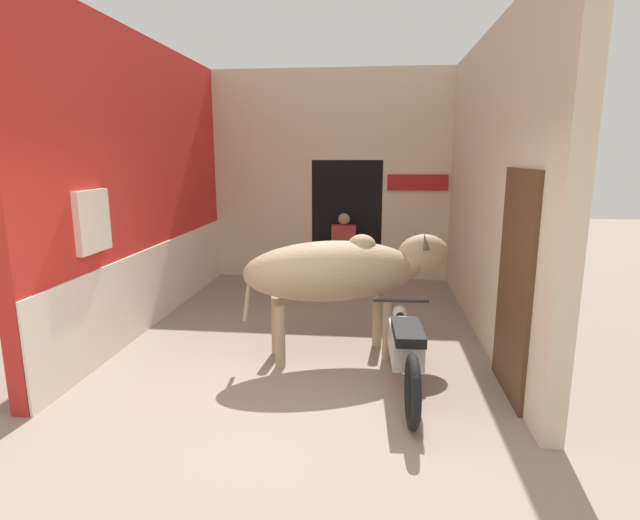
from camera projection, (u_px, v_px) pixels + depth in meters
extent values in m
plane|color=gray|center=(271.00, 432.00, 4.06)|extent=(30.00, 30.00, 0.00)
cube|color=red|center=(145.00, 184.00, 6.51)|extent=(0.18, 5.32, 3.69)
cube|color=silver|center=(159.00, 283.00, 6.77)|extent=(0.03, 5.32, 1.03)
cube|color=silver|center=(92.00, 221.00, 5.11)|extent=(0.08, 0.56, 0.64)
cube|color=beige|center=(331.00, 115.00, 8.73)|extent=(4.21, 0.18, 1.55)
cube|color=beige|center=(265.00, 218.00, 9.24)|extent=(1.78, 0.18, 2.13)
cube|color=beige|center=(415.00, 221.00, 8.94)|extent=(1.18, 0.18, 2.13)
cube|color=black|center=(348.00, 217.00, 9.42)|extent=(1.26, 0.90, 2.13)
cube|color=maroon|center=(418.00, 182.00, 8.69)|extent=(1.05, 0.03, 0.28)
cube|color=beige|center=(491.00, 186.00, 6.04)|extent=(0.18, 5.32, 3.69)
cube|color=#51331E|center=(515.00, 285.00, 4.55)|extent=(0.05, 1.00, 2.10)
ellipsoid|color=tan|center=(331.00, 271.00, 5.41)|extent=(2.03, 1.23, 0.66)
ellipsoid|color=tan|center=(362.00, 245.00, 5.42)|extent=(0.38, 0.36, 0.24)
cylinder|color=tan|center=(408.00, 263.00, 5.57)|extent=(0.51, 0.43, 0.43)
ellipsoid|color=tan|center=(423.00, 253.00, 5.58)|extent=(0.66, 0.52, 0.43)
cylinder|color=tan|center=(248.00, 294.00, 5.29)|extent=(0.13, 0.08, 0.60)
cylinder|color=tan|center=(377.00, 319.00, 5.84)|extent=(0.11, 0.11, 0.66)
cylinder|color=tan|center=(388.00, 330.00, 5.47)|extent=(0.11, 0.11, 0.66)
cylinder|color=tan|center=(276.00, 326.00, 5.62)|extent=(0.11, 0.11, 0.66)
cylinder|color=tan|center=(280.00, 337.00, 5.26)|extent=(0.11, 0.11, 0.66)
cone|color=#473D33|center=(415.00, 237.00, 5.68)|extent=(0.11, 0.16, 0.20)
cone|color=#473D33|center=(425.00, 242.00, 5.39)|extent=(0.11, 0.16, 0.20)
torus|color=black|center=(412.00, 392.00, 4.09)|extent=(0.11, 0.62, 0.62)
torus|color=black|center=(398.00, 334.00, 5.42)|extent=(0.11, 0.62, 0.62)
cube|color=#9E9993|center=(405.00, 343.00, 4.72)|extent=(0.31, 0.76, 0.28)
cube|color=black|center=(408.00, 332.00, 4.49)|extent=(0.28, 0.61, 0.09)
cylinder|color=black|center=(401.00, 301.00, 5.19)|extent=(0.58, 0.06, 0.03)
sphere|color=silver|center=(400.00, 312.00, 5.32)|extent=(0.15, 0.15, 0.15)
cube|color=#282833|center=(343.00, 274.00, 8.55)|extent=(0.29, 0.14, 0.45)
cube|color=#282833|center=(343.00, 257.00, 8.58)|extent=(0.29, 0.32, 0.11)
cube|color=maroon|center=(344.00, 241.00, 8.59)|extent=(0.41, 0.20, 0.54)
sphere|color=#937051|center=(344.00, 219.00, 8.52)|extent=(0.20, 0.20, 0.20)
cylinder|color=red|center=(368.00, 271.00, 8.80)|extent=(0.26, 0.26, 0.42)
cylinder|color=red|center=(368.00, 259.00, 8.75)|extent=(0.38, 0.38, 0.04)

